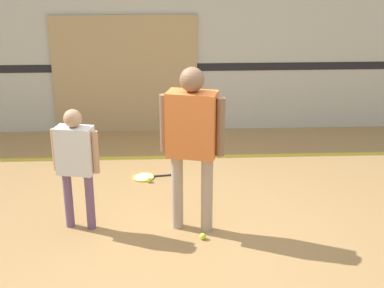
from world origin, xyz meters
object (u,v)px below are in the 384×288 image
object	(u,v)px
tennis_ball_near_instructor	(203,236)
tennis_ball_by_spare_racket	(149,180)
person_instructor	(192,133)
person_student_left	(76,157)
racket_spare_on_floor	(145,177)

from	to	relation	value
tennis_ball_near_instructor	tennis_ball_by_spare_racket	xyz separation A→B (m)	(-0.59, 1.43, 0.00)
person_instructor	person_student_left	distance (m)	1.21
tennis_ball_near_instructor	person_student_left	bearing A→B (deg)	166.08
person_instructor	tennis_ball_by_spare_racket	size ratio (longest dim) A/B	26.12
racket_spare_on_floor	tennis_ball_near_instructor	xyz separation A→B (m)	(0.64, -1.58, 0.02)
tennis_ball_by_spare_racket	person_student_left	bearing A→B (deg)	-121.54
racket_spare_on_floor	tennis_ball_by_spare_racket	world-z (taller)	tennis_ball_by_spare_racket
racket_spare_on_floor	tennis_ball_by_spare_racket	size ratio (longest dim) A/B	7.96
person_student_left	tennis_ball_near_instructor	bearing A→B (deg)	-1.36
person_instructor	racket_spare_on_floor	size ratio (longest dim) A/B	3.28
racket_spare_on_floor	person_student_left	bearing A→B (deg)	-124.49
racket_spare_on_floor	tennis_ball_near_instructor	distance (m)	1.70
person_student_left	tennis_ball_by_spare_racket	size ratio (longest dim) A/B	19.69
person_student_left	tennis_ball_by_spare_racket	xyz separation A→B (m)	(0.69, 1.12, -0.77)
person_student_left	person_instructor	bearing A→B (deg)	8.59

